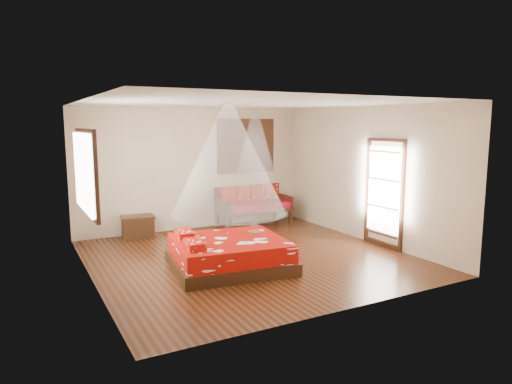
# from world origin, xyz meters

# --- Properties ---
(room) EXTENTS (5.54, 5.54, 2.84)m
(room) POSITION_xyz_m (0.00, 0.00, 1.40)
(room) COLOR black
(room) RESTS_ON ground
(bed) EXTENTS (2.12, 1.96, 0.63)m
(bed) POSITION_xyz_m (-0.59, -0.40, 0.25)
(bed) COLOR black
(bed) RESTS_ON floor
(daybed) EXTENTS (1.78, 0.79, 0.94)m
(daybed) POSITION_xyz_m (1.35, 2.38, 0.52)
(daybed) COLOR black
(daybed) RESTS_ON floor
(storage_chest) EXTENTS (0.73, 0.56, 0.47)m
(storage_chest) POSITION_xyz_m (-1.43, 2.45, 0.24)
(storage_chest) COLOR black
(storage_chest) RESTS_ON floor
(shutter_panel) EXTENTS (1.52, 0.06, 1.32)m
(shutter_panel) POSITION_xyz_m (1.35, 2.72, 1.90)
(shutter_panel) COLOR black
(shutter_panel) RESTS_ON wall_back
(window_left) EXTENTS (0.10, 1.74, 1.34)m
(window_left) POSITION_xyz_m (-2.71, 0.20, 1.70)
(window_left) COLOR black
(window_left) RESTS_ON wall_left
(glazed_door) EXTENTS (0.08, 1.02, 2.16)m
(glazed_door) POSITION_xyz_m (2.72, -0.60, 1.07)
(glazed_door) COLOR black
(glazed_door) RESTS_ON floor
(wine_tray) EXTENTS (0.25, 0.25, 0.21)m
(wine_tray) POSITION_xyz_m (0.03, -0.19, 0.55)
(wine_tray) COLOR brown
(wine_tray) RESTS_ON bed
(mosquito_net_main) EXTENTS (1.92, 1.92, 1.80)m
(mosquito_net_main) POSITION_xyz_m (-0.57, -0.40, 1.85)
(mosquito_net_main) COLOR white
(mosquito_net_main) RESTS_ON ceiling
(mosquito_net_daybed) EXTENTS (0.96, 0.96, 1.50)m
(mosquito_net_daybed) POSITION_xyz_m (1.35, 2.25, 2.00)
(mosquito_net_daybed) COLOR white
(mosquito_net_daybed) RESTS_ON ceiling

